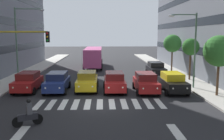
# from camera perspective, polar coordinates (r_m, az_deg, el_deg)

# --- Properties ---
(ground_plane) EXTENTS (180.00, 180.00, 0.00)m
(ground_plane) POSITION_cam_1_polar(r_m,az_deg,el_deg) (18.84, -2.78, -7.70)
(ground_plane) COLOR #262628
(crosswalk_markings) EXTENTS (9.45, 2.80, 0.01)m
(crosswalk_markings) POSITION_cam_1_polar(r_m,az_deg,el_deg) (18.84, -2.78, -7.69)
(crosswalk_markings) COLOR silver
(crosswalk_markings) RESTS_ON ground_plane
(lane_arrow_0) EXTENTS (0.50, 2.20, 0.01)m
(lane_arrow_0) POSITION_cam_1_polar(r_m,az_deg,el_deg) (14.17, 14.26, -13.36)
(lane_arrow_0) COLOR silver
(lane_arrow_0) RESTS_ON ground_plane
(lane_arrow_1) EXTENTS (0.50, 2.20, 0.01)m
(lane_arrow_1) POSITION_cam_1_polar(r_m,az_deg,el_deg) (14.30, -20.16, -13.41)
(lane_arrow_1) COLOR silver
(lane_arrow_1) RESTS_ON ground_plane
(car_0) EXTENTS (2.02, 4.44, 1.72)m
(car_0) POSITION_cam_1_polar(r_m,az_deg,el_deg) (23.13, 13.58, -2.70)
(car_0) COLOR black
(car_0) RESTS_ON ground_plane
(car_1) EXTENTS (2.02, 4.44, 1.72)m
(car_1) POSITION_cam_1_polar(r_m,az_deg,el_deg) (22.67, 7.63, -2.77)
(car_1) COLOR maroon
(car_1) RESTS_ON ground_plane
(car_2) EXTENTS (2.02, 4.44, 1.72)m
(car_2) POSITION_cam_1_polar(r_m,az_deg,el_deg) (22.77, 0.57, -2.64)
(car_2) COLOR maroon
(car_2) RESTS_ON ground_plane
(car_3) EXTENTS (2.02, 4.44, 1.72)m
(car_3) POSITION_cam_1_polar(r_m,az_deg,el_deg) (23.31, -5.65, -2.43)
(car_3) COLOR gold
(car_3) RESTS_ON ground_plane
(car_4) EXTENTS (2.02, 4.44, 1.72)m
(car_4) POSITION_cam_1_polar(r_m,az_deg,el_deg) (23.18, -12.32, -2.64)
(car_4) COLOR navy
(car_4) RESTS_ON ground_plane
(car_5) EXTENTS (2.02, 4.44, 1.72)m
(car_5) POSITION_cam_1_polar(r_m,az_deg,el_deg) (24.03, -18.52, -2.50)
(car_5) COLOR maroon
(car_5) RESTS_ON ground_plane
(car_row2_0) EXTENTS (2.02, 4.44, 1.72)m
(car_row2_0) POSITION_cam_1_polar(r_m,az_deg,el_deg) (31.68, 9.88, 0.27)
(car_row2_0) COLOR black
(car_row2_0) RESTS_ON ground_plane
(bus_behind_traffic) EXTENTS (2.78, 10.50, 3.00)m
(bus_behind_traffic) POSITION_cam_1_polar(r_m,az_deg,el_deg) (39.52, -4.23, 3.32)
(bus_behind_traffic) COLOR #DB5193
(bus_behind_traffic) RESTS_ON ground_plane
(motorcycle_with_rider) EXTENTS (1.57, 0.84, 1.57)m
(motorcycle_with_rider) POSITION_cam_1_polar(r_m,az_deg,el_deg) (15.10, -18.50, -9.59)
(motorcycle_with_rider) COLOR black
(motorcycle_with_rider) RESTS_ON ground_plane
(traffic_light_gantry) EXTENTS (4.36, 0.36, 5.50)m
(traffic_light_gantry) POSITION_cam_1_polar(r_m,az_deg,el_deg) (19.27, -22.76, 3.22)
(traffic_light_gantry) COLOR #AD991E
(traffic_light_gantry) RESTS_ON ground_plane
(street_lamp_left) EXTENTS (2.67, 0.28, 6.90)m
(street_lamp_left) POSITION_cam_1_polar(r_m,az_deg,el_deg) (24.40, 17.44, 5.93)
(street_lamp_left) COLOR #4C6B56
(street_lamp_left) RESTS_ON sidewalk_left
(street_lamp_right) EXTENTS (3.12, 0.28, 7.73)m
(street_lamp_right) POSITION_cam_1_polar(r_m,az_deg,el_deg) (28.10, -19.98, 7.05)
(street_lamp_right) COLOR #4C6B56
(street_lamp_right) RESTS_ON sidewalk_right
(street_tree_0) EXTENTS (2.55, 2.55, 4.92)m
(street_tree_0) POSITION_cam_1_polar(r_m,az_deg,el_deg) (22.05, 23.17, 3.95)
(street_tree_0) COLOR #513823
(street_tree_0) RESTS_ON sidewalk_left
(street_tree_1) EXTENTS (1.86, 1.86, 4.55)m
(street_tree_1) POSITION_cam_1_polar(r_m,az_deg,el_deg) (28.91, 17.43, 4.95)
(street_tree_1) COLOR #513823
(street_tree_1) RESTS_ON sidewalk_left
(street_tree_2) EXTENTS (2.41, 2.41, 4.97)m
(street_tree_2) POSITION_cam_1_polar(r_m,az_deg,el_deg) (35.22, 13.55, 5.86)
(street_tree_2) COLOR #513823
(street_tree_2) RESTS_ON sidewalk_left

